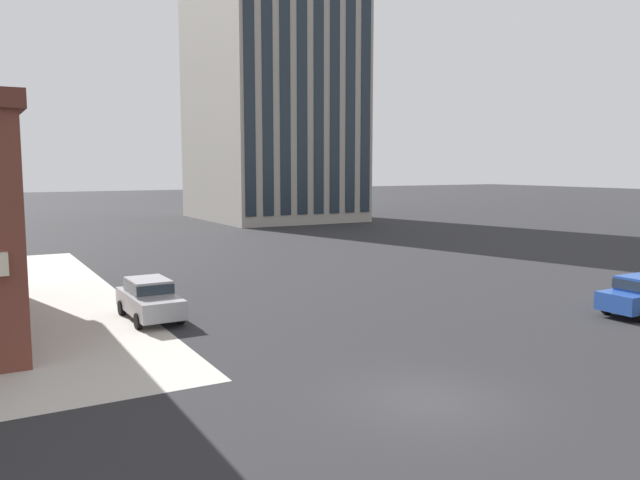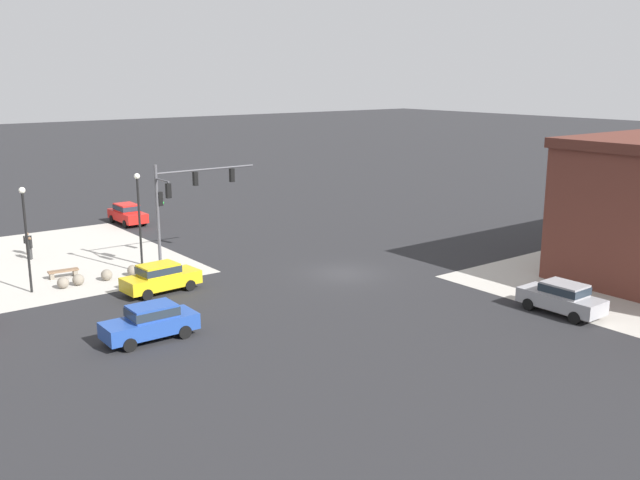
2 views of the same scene
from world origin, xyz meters
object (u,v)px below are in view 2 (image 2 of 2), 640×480
Objects in this scene: traffic_signal_main at (179,199)px; car_main_northbound_near at (127,213)px; bollard_sphere_curb_c at (78,280)px; car_main_northbound_far at (151,321)px; street_lamp_mid_sidewalk at (26,228)px; bollard_sphere_curb_b at (107,275)px; pedestrian_at_curb at (30,247)px; pedestrian_near_bench at (28,242)px; car_main_southbound_near at (597,222)px; street_lamp_corner_near at (139,212)px; car_cross_eastbound at (160,277)px; bollard_sphere_curb_d at (63,283)px; bollard_sphere_curb_a at (133,270)px; car_cross_westbound at (562,297)px; bench_near_signal at (63,273)px.

traffic_signal_main is 1.64× the size of car_main_northbound_near.
bollard_sphere_curb_c is 17.85m from car_main_northbound_near.
bollard_sphere_curb_c is 10.88m from car_main_northbound_far.
street_lamp_mid_sidewalk is at bearing 51.18° from car_main_northbound_near.
bollard_sphere_curb_b is 8.31m from pedestrian_at_curb.
pedestrian_near_bench is 42.59m from car_main_southbound_near.
bollard_sphere_curb_b is 0.11× the size of street_lamp_corner_near.
car_main_southbound_near is 1.00× the size of car_cross_eastbound.
street_lamp_mid_sidewalk reaches higher than bollard_sphere_curb_d.
bollard_sphere_curb_b is (5.09, 0.19, -4.09)m from traffic_signal_main.
car_main_northbound_far is at bearing 68.27° from street_lamp_corner_near.
bollard_sphere_curb_a is 0.44× the size of pedestrian_at_curb.
traffic_signal_main is at bearing 177.07° from street_lamp_corner_near.
car_main_southbound_near is at bearing 164.40° from bollard_sphere_curb_d.
car_main_northbound_far is 20.89m from car_cross_westbound.
bollard_sphere_curb_c is at bearing 91.38° from pedestrian_near_bench.
bollard_sphere_curb_d is 3.84m from street_lamp_mid_sidewalk.
bollard_sphere_curb_c is at bearing 58.25° from car_main_northbound_near.
bollard_sphere_curb_d is at bearing 85.79° from pedestrian_near_bench.
car_cross_eastbound reaches higher than bollard_sphere_curb_d.
car_main_southbound_near is (-30.48, 10.91, -3.52)m from traffic_signal_main.
pedestrian_near_bench is (0.23, -9.40, 0.55)m from bollard_sphere_curb_c.
car_main_northbound_far is at bearing 101.84° from street_lamp_mid_sidewalk.
bollard_sphere_curb_a is at bearing -91.44° from car_cross_eastbound.
street_lamp_mid_sidewalk reaches higher than bench_near_signal.
car_main_northbound_near is at bearing -109.37° from street_lamp_corner_near.
car_main_northbound_near reaches higher than bollard_sphere_curb_b.
car_main_northbound_far is (9.68, 26.03, 0.00)m from car_main_northbound_near.
car_main_northbound_near is at bearing -111.54° from bollard_sphere_curb_a.
bench_near_signal is at bearing -90.50° from car_main_northbound_far.
bollard_sphere_curb_d is 0.43× the size of pedestrian_near_bench.
traffic_signal_main is 23.85m from car_cross_westbound.
bollard_sphere_curb_d is 39.69m from car_main_southbound_near.
traffic_signal_main reaches higher than bollard_sphere_curb_c.
bollard_sphere_curb_b is at bearing 176.34° from street_lamp_mid_sidewalk.
street_lamp_corner_near reaches higher than bollard_sphere_curb_c.
car_cross_eastbound is (-4.21, 4.17, 0.58)m from bollard_sphere_curb_d.
car_main_northbound_far is (0.29, 10.86, 0.58)m from bollard_sphere_curb_c.
car_cross_eastbound reaches higher than bench_near_signal.
pedestrian_at_curb is 0.35× the size of car_main_northbound_near.
street_lamp_mid_sidewalk reaches higher than bollard_sphere_curb_c.
car_main_northbound_near and car_cross_eastbound have the same top height.
pedestrian_at_curb is (3.86, -7.98, 0.54)m from bollard_sphere_curb_a.
bollard_sphere_curb_c is 5.46m from street_lamp_corner_near.
car_main_northbound_far reaches higher than pedestrian_at_curb.
street_lamp_corner_near is at bearing -111.73° from car_main_northbound_far.
car_main_northbound_far is (0.11, 13.04, 0.59)m from bench_near_signal.
pedestrian_at_curb is (0.47, -7.97, 0.54)m from bollard_sphere_curb_c.
bollard_sphere_curb_d is 8.08m from pedestrian_at_curb.
car_main_southbound_near is 1.02× the size of car_cross_westbound.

